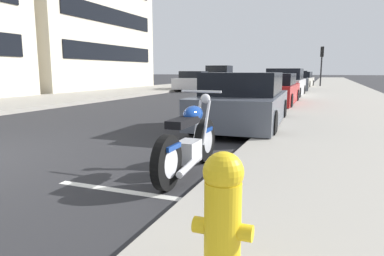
{
  "coord_description": "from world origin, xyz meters",
  "views": [
    {
      "loc": [
        -3.34,
        -5.53,
        1.42
      ],
      "look_at": [
        1.2,
        -3.76,
        0.6
      ],
      "focal_mm": 32.11,
      "sensor_mm": 36.0,
      "label": 1
    }
  ],
  "objects_px": {
    "crossing_truck": "(227,77)",
    "fire_hydrant": "(223,216)",
    "car_opposite_curb": "(193,81)",
    "parked_car_behind_motorcycle": "(300,80)",
    "parked_motorcycle": "(189,143)",
    "parked_car_at_intersection": "(285,84)",
    "parked_car_second_in_row": "(272,90)",
    "parked_car_far_down_curb": "(294,82)",
    "traffic_signal_near_corner": "(322,58)",
    "parked_car_mid_block": "(244,102)"
  },
  "relations": [
    {
      "from": "parked_car_far_down_curb",
      "to": "parked_car_second_in_row",
      "type": "bearing_deg",
      "value": 176.84
    },
    {
      "from": "parked_motorcycle",
      "to": "parked_car_far_down_curb",
      "type": "distance_m",
      "value": 20.76
    },
    {
      "from": "crossing_truck",
      "to": "parked_motorcycle",
      "type": "bearing_deg",
      "value": 105.04
    },
    {
      "from": "car_opposite_curb",
      "to": "parked_car_second_in_row",
      "type": "bearing_deg",
      "value": 32.96
    },
    {
      "from": "parked_car_behind_motorcycle",
      "to": "car_opposite_curb",
      "type": "bearing_deg",
      "value": 139.27
    },
    {
      "from": "crossing_truck",
      "to": "car_opposite_curb",
      "type": "bearing_deg",
      "value": 81.79
    },
    {
      "from": "parked_car_behind_motorcycle",
      "to": "traffic_signal_near_corner",
      "type": "distance_m",
      "value": 2.64
    },
    {
      "from": "parked_motorcycle",
      "to": "traffic_signal_near_corner",
      "type": "relative_size",
      "value": 0.62
    },
    {
      "from": "crossing_truck",
      "to": "car_opposite_curb",
      "type": "relative_size",
      "value": 1.21
    },
    {
      "from": "parked_car_second_in_row",
      "to": "parked_car_behind_motorcycle",
      "type": "xyz_separation_m",
      "value": [
        16.72,
        0.08,
        0.0
      ]
    },
    {
      "from": "parked_car_second_in_row",
      "to": "parked_car_far_down_curb",
      "type": "height_order",
      "value": "parked_car_far_down_curb"
    },
    {
      "from": "parked_car_at_intersection",
      "to": "parked_car_second_in_row",
      "type": "bearing_deg",
      "value": -178.83
    },
    {
      "from": "traffic_signal_near_corner",
      "to": "parked_car_far_down_curb",
      "type": "bearing_deg",
      "value": 166.21
    },
    {
      "from": "crossing_truck",
      "to": "fire_hydrant",
      "type": "distance_m",
      "value": 28.69
    },
    {
      "from": "parked_car_second_in_row",
      "to": "parked_car_at_intersection",
      "type": "height_order",
      "value": "parked_car_at_intersection"
    },
    {
      "from": "parked_motorcycle",
      "to": "parked_car_behind_motorcycle",
      "type": "distance_m",
      "value": 26.57
    },
    {
      "from": "parked_car_at_intersection",
      "to": "parked_motorcycle",
      "type": "bearing_deg",
      "value": -177.97
    },
    {
      "from": "parked_motorcycle",
      "to": "car_opposite_curb",
      "type": "height_order",
      "value": "car_opposite_curb"
    },
    {
      "from": "parked_car_second_in_row",
      "to": "parked_car_mid_block",
      "type": "bearing_deg",
      "value": -178.89
    },
    {
      "from": "parked_car_second_in_row",
      "to": "fire_hydrant",
      "type": "relative_size",
      "value": 5.35
    },
    {
      "from": "parked_car_mid_block",
      "to": "fire_hydrant",
      "type": "height_order",
      "value": "parked_car_mid_block"
    },
    {
      "from": "parked_car_mid_block",
      "to": "parked_motorcycle",
      "type": "bearing_deg",
      "value": -179.62
    },
    {
      "from": "car_opposite_curb",
      "to": "parked_car_behind_motorcycle",
      "type": "bearing_deg",
      "value": 132.24
    },
    {
      "from": "car_opposite_curb",
      "to": "traffic_signal_near_corner",
      "type": "height_order",
      "value": "traffic_signal_near_corner"
    },
    {
      "from": "crossing_truck",
      "to": "car_opposite_curb",
      "type": "xyz_separation_m",
      "value": [
        -5.88,
        0.92,
        -0.22
      ]
    },
    {
      "from": "parked_car_second_in_row",
      "to": "crossing_truck",
      "type": "height_order",
      "value": "crossing_truck"
    },
    {
      "from": "parked_car_far_down_curb",
      "to": "crossing_truck",
      "type": "distance_m",
      "value": 7.49
    },
    {
      "from": "parked_car_at_intersection",
      "to": "fire_hydrant",
      "type": "bearing_deg",
      "value": -174.2
    },
    {
      "from": "parked_motorcycle",
      "to": "car_opposite_curb",
      "type": "distance_m",
      "value": 20.67
    },
    {
      "from": "parked_car_second_in_row",
      "to": "crossing_truck",
      "type": "relative_size",
      "value": 0.86
    },
    {
      "from": "parked_motorcycle",
      "to": "parked_car_at_intersection",
      "type": "xyz_separation_m",
      "value": [
        14.76,
        0.35,
        0.28
      ]
    },
    {
      "from": "parked_car_second_in_row",
      "to": "traffic_signal_near_corner",
      "type": "xyz_separation_m",
      "value": [
        17.6,
        -1.53,
        1.91
      ]
    },
    {
      "from": "parked_car_behind_motorcycle",
      "to": "car_opposite_curb",
      "type": "height_order",
      "value": "car_opposite_curb"
    },
    {
      "from": "parked_motorcycle",
      "to": "parked_car_at_intersection",
      "type": "distance_m",
      "value": 14.76
    },
    {
      "from": "parked_car_second_in_row",
      "to": "parked_car_behind_motorcycle",
      "type": "height_order",
      "value": "parked_car_behind_motorcycle"
    },
    {
      "from": "crossing_truck",
      "to": "parked_car_behind_motorcycle",
      "type": "bearing_deg",
      "value": -166.56
    },
    {
      "from": "parked_motorcycle",
      "to": "crossing_truck",
      "type": "height_order",
      "value": "crossing_truck"
    },
    {
      "from": "parked_motorcycle",
      "to": "parked_car_second_in_row",
      "type": "relative_size",
      "value": 0.47
    },
    {
      "from": "parked_car_mid_block",
      "to": "parked_car_second_in_row",
      "type": "relative_size",
      "value": 0.98
    },
    {
      "from": "fire_hydrant",
      "to": "parked_car_at_intersection",
      "type": "bearing_deg",
      "value": 5.13
    },
    {
      "from": "car_opposite_curb",
      "to": "crossing_truck",
      "type": "bearing_deg",
      "value": 167.31
    },
    {
      "from": "parked_motorcycle",
      "to": "crossing_truck",
      "type": "relative_size",
      "value": 0.4
    },
    {
      "from": "parked_car_mid_block",
      "to": "crossing_truck",
      "type": "height_order",
      "value": "crossing_truck"
    },
    {
      "from": "parked_car_mid_block",
      "to": "parked_car_behind_motorcycle",
      "type": "height_order",
      "value": "parked_car_mid_block"
    },
    {
      "from": "parked_motorcycle",
      "to": "traffic_signal_near_corner",
      "type": "distance_m",
      "value": 27.56
    },
    {
      "from": "parked_car_mid_block",
      "to": "parked_car_second_in_row",
      "type": "distance_m",
      "value": 5.67
    },
    {
      "from": "parked_motorcycle",
      "to": "parked_car_far_down_curb",
      "type": "xyz_separation_m",
      "value": [
        20.75,
        0.43,
        0.24
      ]
    },
    {
      "from": "parked_car_second_in_row",
      "to": "parked_car_far_down_curb",
      "type": "relative_size",
      "value": 0.94
    },
    {
      "from": "parked_motorcycle",
      "to": "parked_car_at_intersection",
      "type": "relative_size",
      "value": 0.45
    },
    {
      "from": "parked_car_at_intersection",
      "to": "traffic_signal_near_corner",
      "type": "xyz_separation_m",
      "value": [
        12.69,
        -1.57,
        1.83
      ]
    }
  ]
}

